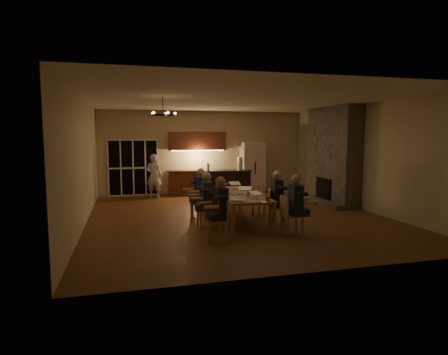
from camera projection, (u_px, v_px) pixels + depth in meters
floor at (236, 216)px, 10.50m from camera, size 9.00×9.00×0.00m
back_wall at (204, 152)px, 14.67m from camera, size 8.00×0.04×3.20m
left_wall at (82, 162)px, 9.31m from camera, size 0.04×9.00×3.20m
right_wall at (363, 157)px, 11.34m from camera, size 0.04×9.00×3.20m
ceiling at (237, 100)px, 10.15m from camera, size 8.00×9.00×0.04m
french_doors at (133, 168)px, 14.00m from camera, size 1.86×0.08×2.10m
fireplace at (333, 155)px, 12.41m from camera, size 0.58×2.50×3.20m
kitchenette at (198, 163)px, 14.33m from camera, size 2.24×0.68×2.40m
refrigerator at (252, 167)px, 14.86m from camera, size 0.90×0.68×2.00m
dining_table at (237, 208)px, 9.80m from camera, size 1.10×2.84×0.75m
bar_island at (224, 186)px, 12.84m from camera, size 1.92×0.93×1.08m
chair_left_near at (218, 220)px, 8.02m from camera, size 0.52×0.52×0.89m
chair_left_mid at (207, 210)px, 9.06m from camera, size 0.45×0.45×0.89m
chair_left_far at (199, 203)px, 10.12m from camera, size 0.54×0.54×0.89m
chair_right_near at (292, 215)px, 8.49m from camera, size 0.45×0.45×0.89m
chair_right_mid at (277, 207)px, 9.50m from camera, size 0.56×0.56×0.89m
chair_right_far at (262, 200)px, 10.51m from camera, size 0.50×0.50×0.89m
person_left_near at (221, 208)px, 8.04m from camera, size 0.65×0.65×1.38m
person_right_near at (295, 205)px, 8.46m from camera, size 0.66×0.66×1.38m
person_left_mid at (207, 200)px, 9.06m from camera, size 0.64×0.64×1.38m
person_right_mid at (277, 198)px, 9.46m from camera, size 0.66×0.66×1.38m
person_left_far at (201, 193)px, 10.13m from camera, size 0.68×0.68×1.38m
standing_person at (154, 176)px, 13.52m from camera, size 0.68×0.58×1.60m
chandelier at (163, 115)px, 9.07m from camera, size 0.61×0.61×0.03m
laptop_a at (238, 196)px, 8.66m from camera, size 0.40×0.38×0.23m
laptop_b at (260, 194)px, 8.95m from camera, size 0.42×0.41×0.23m
laptop_c at (225, 189)px, 9.79m from camera, size 0.37×0.33×0.23m
laptop_d at (245, 189)px, 9.74m from camera, size 0.41×0.39×0.23m
laptop_e at (220, 184)px, 10.75m from camera, size 0.35×0.32×0.23m
laptop_f at (236, 184)px, 10.79m from camera, size 0.34×0.31×0.23m
mug_front at (240, 195)px, 9.24m from camera, size 0.08×0.08×0.10m
mug_mid at (234, 189)px, 10.26m from camera, size 0.08×0.08×0.10m
mug_back at (219, 188)px, 10.37m from camera, size 0.07×0.07×0.10m
redcup_near at (268, 199)px, 8.55m from camera, size 0.09×0.09×0.12m
redcup_mid at (219, 190)px, 10.01m from camera, size 0.09×0.09×0.12m
can_silver at (248, 195)px, 9.17m from camera, size 0.07×0.07×0.12m
can_cola at (218, 185)px, 11.07m from camera, size 0.06×0.06×0.12m
can_right at (248, 189)px, 10.07m from camera, size 0.06×0.06×0.12m
plate_near at (255, 195)px, 9.38m from camera, size 0.23×0.23×0.02m
plate_left at (233, 199)px, 8.85m from camera, size 0.24×0.24×0.02m
plate_far at (243, 189)px, 10.55m from camera, size 0.24×0.24×0.02m
notepad at (263, 202)px, 8.46m from camera, size 0.21×0.26×0.01m
bar_bottle at (208, 167)px, 12.75m from camera, size 0.07×0.07×0.24m
bar_blender at (240, 164)px, 12.82m from camera, size 0.15×0.15×0.44m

